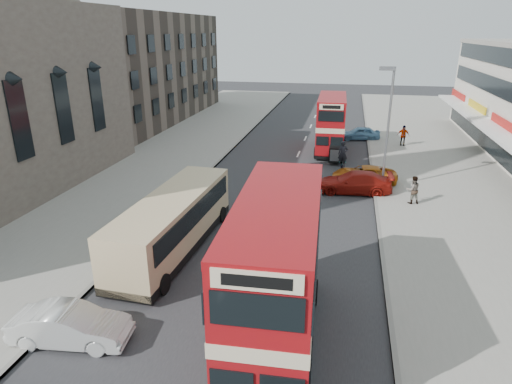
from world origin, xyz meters
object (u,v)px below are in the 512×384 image
Objects in this scene: car_right_b at (364,175)px; pedestrian_near at (413,190)px; bus_second at (331,124)px; coach at (173,221)px; bus_main at (276,276)px; cyclist at (342,160)px; car_right_c at (360,133)px; car_left_front at (70,326)px; pedestrian_far at (403,135)px; car_right_a at (354,182)px; street_lamp at (388,120)px.

car_right_b is 2.52× the size of pedestrian_near.
bus_second is 0.86× the size of coach.
bus_main is 15.67m from pedestrian_near.
pedestrian_near is (2.81, -3.65, 0.42)m from car_right_b.
bus_main reaches higher than cyclist.
car_right_c is at bearing 72.58° from coach.
pedestrian_far reaches higher than car_left_front.
bus_main is 1.90× the size of car_right_a.
bus_second reaches higher than car_right_b.
car_right_c reaches higher than car_right_b.
car_right_a is 1.10× the size of car_right_b.
pedestrian_near is at bearing -54.31° from street_lamp.
car_left_front is at bearing 73.57° from bus_second.
bus_main is 2.10× the size of car_right_b.
street_lamp is 0.82× the size of coach.
pedestrian_near is 0.77× the size of cyclist.
bus_main is at bearing -41.58° from coach.
pedestrian_far is (7.04, 29.21, -1.62)m from bus_main.
car_left_front is (-7.47, -27.84, -1.79)m from bus_second.
cyclist is (-5.29, -8.53, -0.23)m from pedestrian_far.
pedestrian_far is (0.88, 14.90, 0.05)m from pedestrian_near.
bus_main is (-4.43, -16.71, -2.07)m from street_lamp.
coach is 26.76m from pedestrian_far.
bus_second is 5.78m from car_right_c.
street_lamp reaches higher than bus_second.
street_lamp is at bearing -70.86° from pedestrian_near.
street_lamp is 2.11× the size of car_right_c.
car_right_c is (-1.23, 14.55, -4.13)m from street_lamp.
coach reaches higher than pedestrian_near.
car_right_b is (9.38, 12.10, -0.91)m from coach.
street_lamp reaches higher than car_right_c.
car_right_c is at bearing -23.59° from car_left_front.
car_right_a is 3.86m from pedestrian_near.
car_left_front is 23.70m from cyclist.
pedestrian_far is at bearing -106.16° from bus_main.
car_right_b is at bearing -62.72° from cyclist.
street_lamp is at bearing -59.07° from cyclist.
bus_second is at bearing -36.30° from car_right_c.
cyclist is (8.69, 22.05, 0.19)m from car_left_front.
car_right_b is at bearing 157.85° from car_right_a.
bus_second is at bearing -21.32° from car_left_front.
bus_main is at bearing -99.31° from pedestrian_far.
coach is (-6.03, 5.86, -1.19)m from bus_main.
car_right_a is at bearing 51.71° from coach.
car_right_a is 4.88m from cyclist.
bus_main is at bearing -104.86° from street_lamp.
car_right_a is 14.04m from pedestrian_far.
pedestrian_near is 7.74m from cyclist.
cyclist is (1.75, 20.67, -1.85)m from bus_main.
bus_second is 4.78× the size of pedestrian_near.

